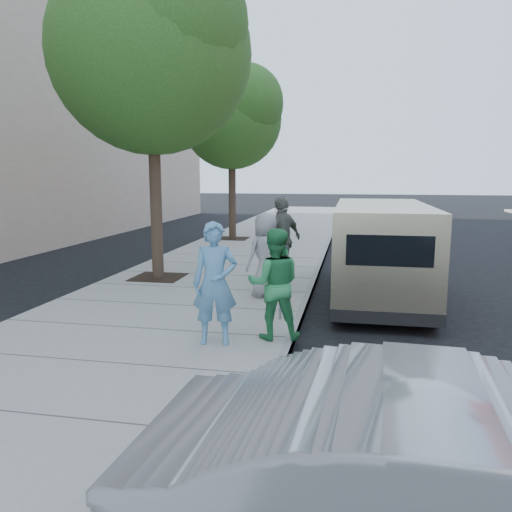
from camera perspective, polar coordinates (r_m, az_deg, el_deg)
name	(u,v)px	position (r m, az deg, el deg)	size (l,w,h in m)	color
ground	(225,315)	(9.53, -3.62, -6.76)	(120.00, 120.00, 0.00)	black
sidewalk	(174,309)	(9.81, -9.31, -5.95)	(5.00, 60.00, 0.15)	gray
curb_face	(300,315)	(9.26, 5.08, -6.77)	(0.12, 60.00, 0.16)	gray
tree_near	(153,45)	(12.51, -11.72, 22.59)	(4.62, 4.60, 7.53)	black
tree_far	(233,114)	(19.54, -2.67, 15.91)	(3.92, 3.80, 6.49)	black
parking_meter	(280,266)	(8.53, 2.80, -1.20)	(0.28, 0.17, 1.28)	gray
van	(380,249)	(10.88, 14.01, 0.76)	(1.88, 5.48, 2.02)	beige
sedan	(494,512)	(3.50, 25.59, -24.89)	(1.52, 4.36, 1.44)	#9EA0A5
person_officer	(215,283)	(7.34, -4.71, -3.14)	(0.66, 0.43, 1.82)	#5A96C0
person_green_shirt	(274,284)	(7.56, 2.11, -3.21)	(0.82, 0.64, 1.69)	#2F904F
person_gray_shirt	(266,255)	(10.19, 1.13, 0.13)	(0.84, 0.55, 1.72)	gray
person_striped_polo	(282,239)	(11.62, 3.01, 1.90)	(1.16, 0.48, 1.98)	slate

